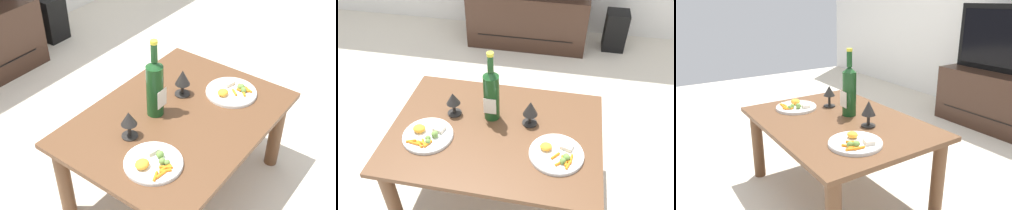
% 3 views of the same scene
% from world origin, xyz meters
% --- Properties ---
extents(ground_plane, '(6.40, 6.40, 0.00)m').
position_xyz_m(ground_plane, '(0.00, 0.00, 0.00)').
color(ground_plane, beige).
extents(dining_table, '(1.04, 0.76, 0.46)m').
position_xyz_m(dining_table, '(0.00, 0.00, 0.38)').
color(dining_table, brown).
rests_on(dining_table, ground_plane).
extents(tv_stand, '(1.05, 0.47, 0.49)m').
position_xyz_m(tv_stand, '(-0.08, 1.73, 0.25)').
color(tv_stand, '#382319').
rests_on(tv_stand, ground_plane).
extents(floor_speaker, '(0.19, 0.19, 0.35)m').
position_xyz_m(floor_speaker, '(0.70, 1.75, 0.18)').
color(floor_speaker, black).
rests_on(floor_speaker, ground_plane).
extents(wine_bottle, '(0.08, 0.08, 0.38)m').
position_xyz_m(wine_bottle, '(-0.04, 0.10, 0.61)').
color(wine_bottle, '#19471E').
rests_on(wine_bottle, dining_table).
extents(goblet_left, '(0.07, 0.07, 0.13)m').
position_xyz_m(goblet_left, '(-0.24, 0.09, 0.55)').
color(goblet_left, black).
rests_on(goblet_left, dining_table).
extents(goblet_right, '(0.08, 0.08, 0.14)m').
position_xyz_m(goblet_right, '(0.16, 0.09, 0.55)').
color(goblet_right, black).
rests_on(goblet_right, dining_table).
extents(dinner_plate_left, '(0.24, 0.24, 0.05)m').
position_xyz_m(dinner_plate_left, '(-0.31, -0.10, 0.47)').
color(dinner_plate_left, white).
rests_on(dinner_plate_left, dining_table).
extents(dinner_plate_right, '(0.25, 0.25, 0.04)m').
position_xyz_m(dinner_plate_right, '(0.31, -0.11, 0.47)').
color(dinner_plate_right, white).
rests_on(dinner_plate_right, dining_table).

